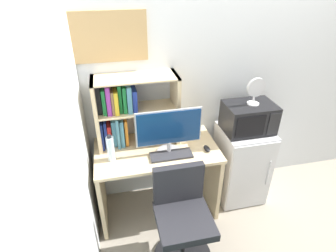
{
  "coord_description": "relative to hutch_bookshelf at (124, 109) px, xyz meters",
  "views": [
    {
      "loc": [
        -1.33,
        -2.33,
        2.23
      ],
      "look_at": [
        -0.89,
        -0.34,
        1.02
      ],
      "focal_mm": 29.19,
      "sensor_mm": 36.0,
      "label": 1
    }
  ],
  "objects": [
    {
      "name": "wall_back",
      "position": [
        1.64,
        0.15,
        0.19
      ],
      "size": [
        6.4,
        0.04,
        2.6
      ],
      "primitive_type": "cube",
      "color": "silver",
      "rests_on": "ground_plane"
    },
    {
      "name": "wall_left",
      "position": [
        -0.38,
        -1.47,
        0.19
      ],
      "size": [
        0.04,
        4.4,
        2.6
      ],
      "primitive_type": "cube",
      "color": "silver",
      "rests_on": "ground_plane"
    },
    {
      "name": "desk",
      "position": [
        0.26,
        -0.18,
        -0.59
      ],
      "size": [
        1.13,
        0.62,
        0.77
      ],
      "color": "beige",
      "rests_on": "ground_plane"
    },
    {
      "name": "hutch_bookshelf",
      "position": [
        0.0,
        0.0,
        0.0
      ],
      "size": [
        0.74,
        0.29,
        0.65
      ],
      "color": "beige",
      "rests_on": "desk"
    },
    {
      "name": "monitor",
      "position": [
        0.35,
        -0.26,
        -0.11
      ],
      "size": [
        0.58,
        0.22,
        0.43
      ],
      "color": "#B7B7BC",
      "rests_on": "desk"
    },
    {
      "name": "keyboard",
      "position": [
        0.36,
        -0.32,
        -0.34
      ],
      "size": [
        0.37,
        0.14,
        0.02
      ],
      "primitive_type": "cube",
      "color": "#333338",
      "rests_on": "desk"
    },
    {
      "name": "computer_mouse",
      "position": [
        0.7,
        -0.3,
        -0.33
      ],
      "size": [
        0.05,
        0.1,
        0.03
      ],
      "primitive_type": "ellipsoid",
      "color": "black",
      "rests_on": "desk"
    },
    {
      "name": "water_bottle",
      "position": [
        -0.15,
        -0.25,
        -0.23
      ],
      "size": [
        0.07,
        0.07,
        0.25
      ],
      "color": "silver",
      "rests_on": "desk"
    },
    {
      "name": "mini_fridge",
      "position": [
        1.16,
        -0.15,
        -0.7
      ],
      "size": [
        0.48,
        0.49,
        0.83
      ],
      "color": "silver",
      "rests_on": "ground_plane"
    },
    {
      "name": "microwave",
      "position": [
        1.16,
        -0.15,
        -0.14
      ],
      "size": [
        0.47,
        0.33,
        0.28
      ],
      "color": "black",
      "rests_on": "mini_fridge"
    },
    {
      "name": "desk_fan",
      "position": [
        1.18,
        -0.16,
        0.14
      ],
      "size": [
        0.17,
        0.11,
        0.26
      ],
      "color": "silver",
      "rests_on": "microwave"
    },
    {
      "name": "desk_chair",
      "position": [
        0.36,
        -0.74,
        -0.72
      ],
      "size": [
        0.5,
        0.5,
        0.87
      ],
      "color": "black",
      "rests_on": "ground_plane"
    },
    {
      "name": "wall_corkboard",
      "position": [
        -0.14,
        0.12,
        0.61
      ],
      "size": [
        0.78,
        0.02,
        0.41
      ],
      "primitive_type": "cube",
      "color": "tan"
    }
  ]
}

